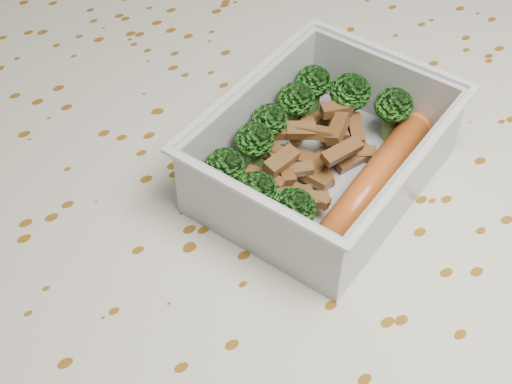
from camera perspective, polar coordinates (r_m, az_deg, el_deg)
dining_table at (r=0.57m, az=-0.02°, el=-7.22°), size 1.40×0.90×0.75m
tablecloth at (r=0.53m, az=-0.02°, el=-4.06°), size 1.46×0.96×0.19m
lunch_container at (r=0.50m, az=5.42°, el=2.60°), size 0.21×0.19×0.06m
broccoli_florets at (r=0.51m, az=3.54°, el=4.64°), size 0.16×0.12×0.04m
meat_pile at (r=0.51m, az=4.33°, el=2.95°), size 0.11×0.09×0.03m
sausage at (r=0.50m, az=9.39°, el=0.77°), size 0.15×0.07×0.02m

